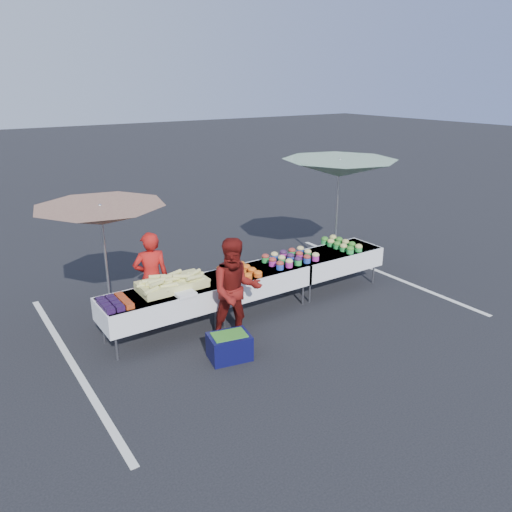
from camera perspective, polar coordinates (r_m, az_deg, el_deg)
ground at (r=8.91m, az=0.00°, el=-6.08°), size 80.00×80.00×0.00m
stripe_left at (r=7.81m, az=-20.32°, el=-11.34°), size 0.10×5.00×0.00m
stripe_right at (r=10.87m, az=14.15°, el=-1.83°), size 0.10×5.00×0.00m
table_left at (r=7.90m, az=-10.96°, el=-5.28°), size 1.86×0.81×0.75m
table_center at (r=8.67m, az=0.00°, el=-2.60°), size 1.86×0.81×0.75m
table_right at (r=9.72m, az=8.84°, el=-0.35°), size 1.86×0.81×0.75m
berry_punnets at (r=7.55m, az=-15.84°, el=-5.18°), size 0.40×0.54×0.08m
corn_pile at (r=7.92m, az=-9.52°, el=-3.07°), size 1.16×0.57×0.26m
plastic_bags at (r=7.67m, az=-8.10°, el=-4.29°), size 0.30×0.25×0.05m
carrot_bowls at (r=8.41m, az=-1.94°, el=-1.75°), size 0.55×0.69×0.11m
potato_cups at (r=9.00m, az=3.97°, el=-0.13°), size 0.94×0.58×0.16m
bean_baskets at (r=9.87m, az=9.72°, el=1.38°), size 0.36×0.86×0.15m
vendor at (r=8.33m, az=-11.86°, el=-2.50°), size 0.64×0.49×1.57m
customer at (r=7.56m, az=-2.32°, el=-4.02°), size 0.97×0.86×1.66m
umbrella_left at (r=8.02m, az=-17.28°, el=4.38°), size 2.35×2.35×2.07m
umbrella_right at (r=10.31m, az=9.49°, el=9.78°), size 2.61×2.61×2.38m
storage_bin at (r=7.36m, az=-3.05°, el=-10.23°), size 0.66×0.54×0.39m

